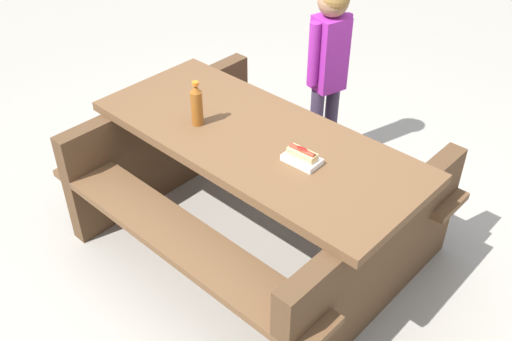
{
  "coord_description": "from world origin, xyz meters",
  "views": [
    {
      "loc": [
        1.45,
        -2.03,
        2.39
      ],
      "look_at": [
        0.0,
        0.0,
        0.52
      ],
      "focal_mm": 40.86,
      "sensor_mm": 36.0,
      "label": 1
    }
  ],
  "objects_px": {
    "hotdog_tray": "(302,157)",
    "child_in_coat": "(329,54)",
    "soda_bottle": "(197,105)",
    "picnic_table": "(256,182)"
  },
  "relations": [
    {
      "from": "soda_bottle",
      "to": "hotdog_tray",
      "type": "xyz_separation_m",
      "value": [
        0.63,
        0.02,
        -0.08
      ]
    },
    {
      "from": "soda_bottle",
      "to": "child_in_coat",
      "type": "bearing_deg",
      "value": 79.4
    },
    {
      "from": "soda_bottle",
      "to": "hotdog_tray",
      "type": "bearing_deg",
      "value": 2.24
    },
    {
      "from": "hotdog_tray",
      "to": "child_in_coat",
      "type": "distance_m",
      "value": 1.1
    },
    {
      "from": "hotdog_tray",
      "to": "child_in_coat",
      "type": "relative_size",
      "value": 0.15
    },
    {
      "from": "hotdog_tray",
      "to": "child_in_coat",
      "type": "height_order",
      "value": "child_in_coat"
    },
    {
      "from": "picnic_table",
      "to": "child_in_coat",
      "type": "xyz_separation_m",
      "value": [
        -0.12,
        0.95,
        0.36
      ]
    },
    {
      "from": "hotdog_tray",
      "to": "child_in_coat",
      "type": "xyz_separation_m",
      "value": [
        -0.44,
        1.02,
        0.02
      ]
    },
    {
      "from": "soda_bottle",
      "to": "child_in_coat",
      "type": "relative_size",
      "value": 0.2
    },
    {
      "from": "picnic_table",
      "to": "hotdog_tray",
      "type": "relative_size",
      "value": 10.39
    }
  ]
}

